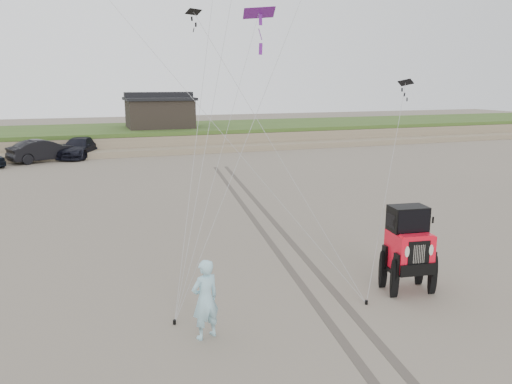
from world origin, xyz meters
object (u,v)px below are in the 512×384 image
truck_c (79,148)px  man (205,299)px  cabin (159,112)px  jeep (408,258)px  truck_b (44,150)px

truck_c → man: 32.24m
truck_c → cabin: bearing=58.3°
cabin → man: (-4.84, -37.83, -2.25)m
cabin → truck_c: bearing=-142.7°
cabin → man: size_ratio=3.24×
cabin → truck_c: cabin is taller
cabin → jeep: cabin is taller
truck_b → man: 31.20m
truck_c → man: man is taller
man → jeep: bearing=167.8°
cabin → truck_b: (-10.06, -7.07, -2.39)m
jeep → man: size_ratio=2.75×
cabin → truck_c: (-7.48, -5.70, -2.44)m
truck_b → jeep: bearing=175.7°
truck_b → cabin: bearing=-80.0°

